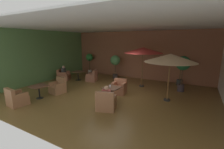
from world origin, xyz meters
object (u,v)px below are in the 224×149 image
at_px(armchair_front_right_north, 17,99).
at_px(potted_tree_mid_right, 181,66).
at_px(patio_umbrella_center_beige, 170,58).
at_px(potted_tree_right_corner, 90,59).
at_px(armchair_mid_center_east, 92,77).
at_px(armchair_front_left_east, 119,88).
at_px(iced_drink_cup, 110,86).
at_px(patron_by_window, 64,70).
at_px(patron_blue_shirt, 106,94).
at_px(armchair_mid_center_north, 64,76).
at_px(armchair_front_right_east, 58,87).
at_px(patio_umbrella_tall_red, 143,50).
at_px(cafe_table_mid_center, 78,73).
at_px(potted_tree_left_corner, 115,62).
at_px(cafe_table_front_left, 112,90).
at_px(cafe_table_front_right, 39,88).
at_px(armchair_front_left_north, 106,103).
at_px(potted_tree_mid_left, 183,66).

relative_size(armchair_front_right_north, potted_tree_mid_right, 0.46).
height_order(patio_umbrella_center_beige, potted_tree_right_corner, patio_umbrella_center_beige).
bearing_deg(armchair_mid_center_east, armchair_front_left_east, -26.59).
height_order(armchair_front_right_north, iced_drink_cup, armchair_front_right_north).
height_order(potted_tree_mid_right, patron_by_window, potted_tree_mid_right).
bearing_deg(patron_blue_shirt, iced_drink_cup, 111.71).
height_order(armchair_mid_center_north, potted_tree_mid_right, potted_tree_mid_right).
relative_size(armchair_front_right_east, patio_umbrella_tall_red, 0.35).
bearing_deg(cafe_table_mid_center, potted_tree_left_corner, 39.92).
bearing_deg(cafe_table_mid_center, potted_tree_right_corner, 103.97).
xyz_separation_m(cafe_table_mid_center, patio_umbrella_tall_red, (4.74, 0.76, 1.83)).
bearing_deg(patio_umbrella_center_beige, armchair_front_left_east, -175.50).
distance_m(cafe_table_front_left, potted_tree_left_corner, 4.67).
bearing_deg(cafe_table_front_right, potted_tree_left_corner, 76.30).
relative_size(cafe_table_front_right, armchair_front_right_east, 0.91).
bearing_deg(patron_by_window, patio_umbrella_center_beige, -4.02).
height_order(armchair_front_left_north, patron_blue_shirt, patron_blue_shirt).
bearing_deg(patio_umbrella_tall_red, potted_tree_right_corner, 164.94).
xyz_separation_m(potted_tree_left_corner, patron_by_window, (-3.20, -2.29, -0.57)).
xyz_separation_m(cafe_table_front_left, cafe_table_mid_center, (-4.22, 2.30, -0.02)).
relative_size(armchair_front_left_north, potted_tree_mid_left, 0.46).
xyz_separation_m(cafe_table_front_left, patron_by_window, (-5.22, 1.85, 0.20)).
relative_size(cafe_table_front_right, patio_umbrella_center_beige, 0.33).
bearing_deg(potted_tree_right_corner, armchair_mid_center_east, -48.92).
xyz_separation_m(cafe_table_front_left, armchair_front_left_east, (-0.14, 1.11, -0.22)).
height_order(armchair_mid_center_north, potted_tree_right_corner, potted_tree_right_corner).
distance_m(cafe_table_front_right, cafe_table_mid_center, 3.98).
bearing_deg(patio_umbrella_tall_red, iced_drink_cup, -101.51).
relative_size(armchair_front_right_east, patron_by_window, 1.37).
bearing_deg(patron_by_window, potted_tree_left_corner, 35.63).
xyz_separation_m(patio_umbrella_center_beige, patron_by_window, (-7.66, 0.54, -1.40)).
height_order(armchair_front_left_north, cafe_table_mid_center, armchair_front_left_north).
xyz_separation_m(patio_umbrella_center_beige, potted_tree_mid_left, (0.43, 1.91, -0.60)).
xyz_separation_m(armchair_front_left_east, iced_drink_cup, (0.04, -1.12, 0.42)).
xyz_separation_m(patio_umbrella_tall_red, potted_tree_right_corner, (-5.29, 1.42, -1.02)).
bearing_deg(iced_drink_cup, armchair_front_left_north, -68.50).
bearing_deg(armchair_mid_center_east, cafe_table_front_right, -94.19).
xyz_separation_m(potted_tree_mid_left, patron_by_window, (-8.09, -1.37, -0.80)).
distance_m(armchair_front_left_east, potted_tree_right_corner, 5.82).
bearing_deg(patron_by_window, armchair_front_left_east, -8.30).
xyz_separation_m(cafe_table_front_left, potted_tree_mid_left, (2.87, 3.22, 1.00)).
bearing_deg(armchair_mid_center_east, armchair_front_right_north, -94.52).
distance_m(armchair_front_right_north, potted_tree_right_corner, 7.35).
bearing_deg(armchair_front_right_east, cafe_table_front_right, -98.35).
bearing_deg(potted_tree_left_corner, armchair_front_right_east, -104.92).
height_order(cafe_table_front_right, potted_tree_mid_right, potted_tree_mid_right).
relative_size(armchair_mid_center_north, potted_tree_left_corner, 0.57).
height_order(potted_tree_mid_right, patron_blue_shirt, potted_tree_mid_right).
xyz_separation_m(cafe_table_front_right, patron_blue_shirt, (3.72, 0.56, 0.15)).
bearing_deg(potted_tree_left_corner, cafe_table_front_right, -103.70).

